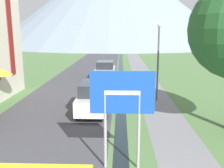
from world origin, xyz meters
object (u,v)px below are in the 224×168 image
object	(u,v)px
road_sign	(122,103)
parked_car_far	(105,70)
parked_car_near	(93,97)
streetlamp	(158,55)

from	to	relation	value
road_sign	parked_car_far	size ratio (longest dim) A/B	0.89
road_sign	parked_car_far	bearing A→B (deg)	95.47
road_sign	parked_car_near	distance (m)	6.40
parked_car_near	parked_car_far	size ratio (longest dim) A/B	1.07
road_sign	streetlamp	world-z (taller)	streetlamp
road_sign	parked_car_near	size ratio (longest dim) A/B	0.83
parked_car_near	parked_car_far	bearing A→B (deg)	89.55
parked_car_near	road_sign	bearing A→B (deg)	-74.89
road_sign	parked_car_far	xyz separation A→B (m)	(-1.55, 16.14, -1.44)
parked_car_far	streetlamp	world-z (taller)	streetlamp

